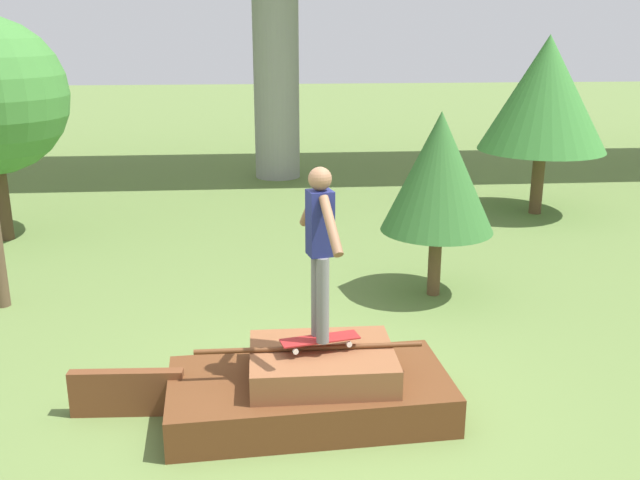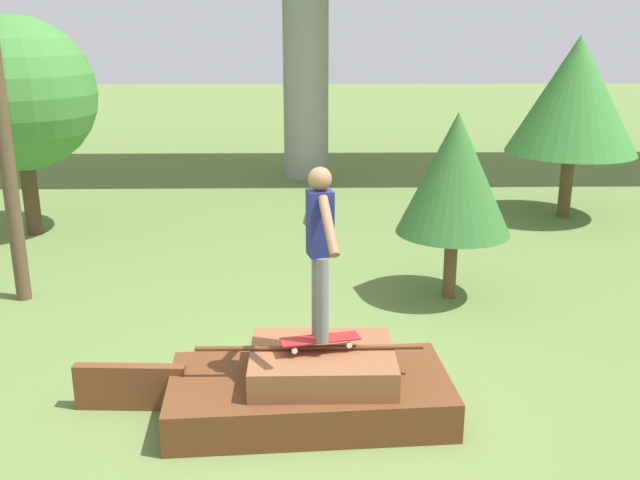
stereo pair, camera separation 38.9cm
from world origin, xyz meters
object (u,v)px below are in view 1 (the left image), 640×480
skateboard (320,340)px  skater (320,242)px  tree_behind_left (545,94)px  tree_behind_right (439,173)px

skateboard → skater: (0.00, 0.00, 0.97)m
tree_behind_left → tree_behind_right: bearing=-126.1°
skater → tree_behind_right: bearing=59.0°
skateboard → tree_behind_left: (5.00, 7.40, 1.58)m
tree_behind_left → tree_behind_right: (-3.12, -4.28, -0.63)m
skateboard → skater: skater is taller
tree_behind_right → skateboard: bearing=-121.0°
tree_behind_left → tree_behind_right: tree_behind_left is taller
tree_behind_right → skater: bearing=-121.0°
skater → skateboard: bearing=-174.3°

